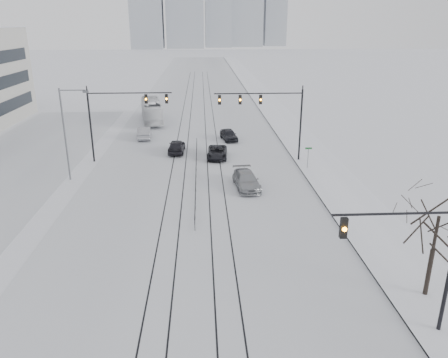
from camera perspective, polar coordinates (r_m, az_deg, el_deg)
road at (r=73.06m, az=-3.47°, el=8.12°), size 22.00×260.00×0.02m
sidewalk_east at (r=74.16m, az=7.13°, el=8.24°), size 5.00×260.00×0.16m
curb at (r=73.78m, az=5.23°, el=8.23°), size 0.10×260.00×0.12m
parking_strip at (r=53.01m, az=-25.78°, el=1.64°), size 14.00×60.00×0.03m
tram_rails at (r=53.62m, az=-3.57°, el=3.82°), size 5.30×180.00×0.01m
traffic_mast_near at (r=22.68m, az=24.28°, el=-8.78°), size 6.10×0.37×7.00m
traffic_mast_ne at (r=48.00m, az=6.14°, el=8.90°), size 9.60×0.37×8.00m
traffic_mast_nw at (r=49.28m, az=-13.81°, el=8.51°), size 9.10×0.37×8.00m
street_light_west at (r=44.52m, az=-19.80°, el=6.26°), size 2.73×0.25×9.00m
bare_tree at (r=26.18m, az=26.11°, el=-5.42°), size 4.40×4.40×6.10m
median_fence at (r=43.92m, az=-3.67°, el=0.87°), size 0.06×24.00×1.00m
street_sign at (r=46.84m, az=10.93°, el=3.14°), size 0.70×0.06×2.40m
sedan_sb_inner at (r=52.49m, az=-6.22°, el=4.26°), size 2.05×4.69×1.57m
sedan_sb_outer at (r=59.80m, az=-10.36°, el=5.98°), size 2.03×4.90×1.58m
sedan_nb_front at (r=50.19m, az=-0.90°, el=3.50°), size 2.53×4.93×1.33m
sedan_nb_right at (r=41.00m, az=2.94°, el=-0.19°), size 2.58×5.33×1.50m
sedan_nb_far at (r=57.94m, az=0.63°, el=5.80°), size 2.53×4.54×1.46m
box_truck at (r=70.01m, az=-9.42°, el=8.77°), size 4.62×12.27×3.34m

